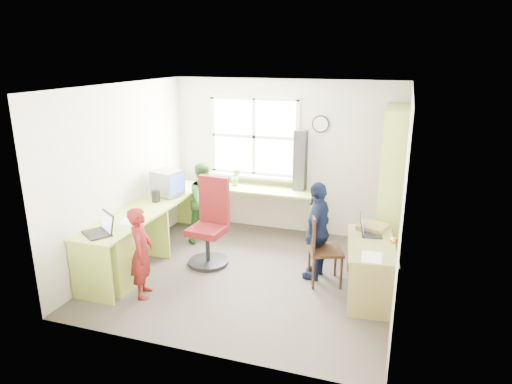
% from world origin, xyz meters
% --- Properties ---
extents(room, '(3.64, 3.44, 2.44)m').
position_xyz_m(room, '(0.01, 0.10, 1.22)').
color(room, '#463F37').
rests_on(room, ground).
extents(l_desk, '(2.38, 2.95, 0.75)m').
position_xyz_m(l_desk, '(-1.31, -0.28, 0.46)').
color(l_desk, '#BFDB57').
rests_on(l_desk, ground).
extents(right_desk, '(0.67, 1.20, 0.66)m').
position_xyz_m(right_desk, '(1.50, -0.04, 0.48)').
color(right_desk, '#938B49').
rests_on(right_desk, ground).
extents(bookshelf, '(0.30, 1.02, 2.10)m').
position_xyz_m(bookshelf, '(1.65, 1.19, 1.00)').
color(bookshelf, '#BFDB57').
rests_on(bookshelf, ground).
extents(swivel_chair, '(0.60, 0.60, 1.18)m').
position_xyz_m(swivel_chair, '(-0.63, 0.19, 0.51)').
color(swivel_chair, black).
rests_on(swivel_chair, ground).
extents(wooden_chair, '(0.51, 0.51, 0.91)m').
position_xyz_m(wooden_chair, '(0.89, 0.06, 0.49)').
color(wooden_chair, '#341F11').
rests_on(wooden_chair, ground).
extents(crt_monitor, '(0.46, 0.43, 0.38)m').
position_xyz_m(crt_monitor, '(-1.49, 0.61, 0.94)').
color(crt_monitor, '#9E9EA2').
rests_on(crt_monitor, l_desk).
extents(laptop_left, '(0.45, 0.44, 0.24)m').
position_xyz_m(laptop_left, '(-1.51, -0.95, 0.81)').
color(laptop_left, black).
rests_on(laptop_left, l_desk).
extents(laptop_right, '(0.31, 0.36, 0.22)m').
position_xyz_m(laptop_right, '(1.43, 0.24, 0.71)').
color(laptop_right, black).
rests_on(laptop_right, right_desk).
extents(speaker_a, '(0.09, 0.09, 0.17)m').
position_xyz_m(speaker_a, '(-1.50, 0.28, 0.83)').
color(speaker_a, black).
rests_on(speaker_a, l_desk).
extents(speaker_b, '(0.09, 0.09, 0.17)m').
position_xyz_m(speaker_b, '(-1.47, 0.85, 0.83)').
color(speaker_b, black).
rests_on(speaker_b, l_desk).
extents(cd_tower, '(0.19, 0.17, 0.92)m').
position_xyz_m(cd_tower, '(0.29, 1.51, 1.21)').
color(cd_tower, black).
rests_on(cd_tower, l_desk).
extents(game_box, '(0.41, 0.41, 0.06)m').
position_xyz_m(game_box, '(1.48, 0.40, 0.69)').
color(game_box, red).
rests_on(game_box, right_desk).
extents(paper_a, '(0.32, 0.37, 0.00)m').
position_xyz_m(paper_a, '(-1.42, -0.50, 0.75)').
color(paper_a, white).
rests_on(paper_a, l_desk).
extents(paper_b, '(0.23, 0.31, 0.00)m').
position_xyz_m(paper_b, '(1.54, -0.44, 0.66)').
color(paper_b, white).
rests_on(paper_b, right_desk).
extents(potted_plant, '(0.18, 0.16, 0.28)m').
position_xyz_m(potted_plant, '(-0.72, 1.40, 0.89)').
color(potted_plant, '#317A35').
rests_on(potted_plant, l_desk).
extents(person_red, '(0.39, 0.47, 1.10)m').
position_xyz_m(person_red, '(-1.03, -0.89, 0.55)').
color(person_red, maroon).
rests_on(person_red, ground).
extents(person_green, '(0.70, 0.74, 1.22)m').
position_xyz_m(person_green, '(-1.01, 0.89, 0.61)').
color(person_green, '#2E692A').
rests_on(person_green, ground).
extents(person_navy, '(0.40, 0.78, 1.27)m').
position_xyz_m(person_navy, '(0.82, 0.21, 0.63)').
color(person_navy, '#141E3E').
rests_on(person_navy, ground).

